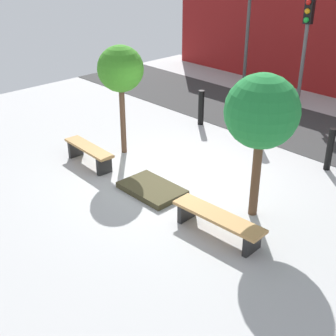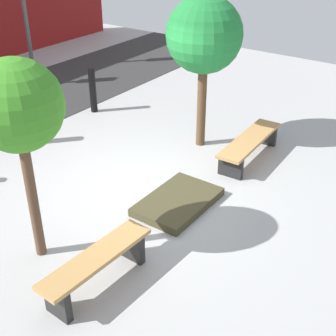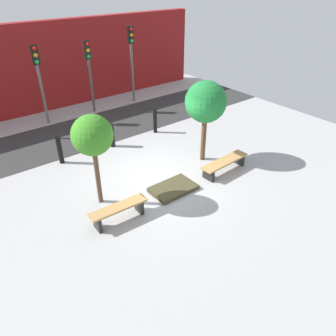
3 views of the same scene
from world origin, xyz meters
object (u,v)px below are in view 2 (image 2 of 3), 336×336
tree_behind_right_bench (204,36)px  bollard_center (93,90)px  planter_bed (178,202)px  bench_right (250,144)px  bench_left (97,264)px  tree_behind_left_bench (17,108)px  bollard_left (20,123)px

tree_behind_right_bench → bollard_center: (0.00, 2.92, -1.64)m
planter_bed → bench_right: bearing=-5.5°
bench_left → planter_bed: bearing=8.0°
tree_behind_left_bench → tree_behind_right_bench: (4.16, 0.00, -0.00)m
planter_bed → bollard_left: 3.83m
tree_behind_left_bench → bench_right: bearing=-14.6°
bench_left → tree_behind_left_bench: bearing=92.5°
bench_right → tree_behind_right_bench: bearing=87.5°
tree_behind_right_bench → bollard_left: size_ratio=3.12×
bench_right → planter_bed: size_ratio=1.37×
planter_bed → bollard_center: 4.36m
bollard_center → planter_bed: bearing=-118.7°
bollard_left → planter_bed: bearing=-90.0°
bench_left → bollard_center: (4.16, 4.00, 0.19)m
bench_left → tree_behind_left_bench: 2.13m
planter_bed → tree_behind_right_bench: tree_behind_right_bench is taller
tree_behind_left_bench → planter_bed: bearing=-23.0°
planter_bed → tree_behind_right_bench: (2.08, 0.88, 2.10)m
bench_left → planter_bed: (2.08, 0.20, -0.27)m
tree_behind_right_bench → bollard_left: 3.97m
bench_right → bollard_left: size_ratio=2.08×
bench_right → bollard_left: 4.51m
bollard_left → tree_behind_left_bench: bearing=-125.4°
bench_right → planter_bed: (-2.08, 0.20, -0.25)m
bench_left → bench_right: 4.16m
bollard_center → tree_behind_left_bench: bearing=-144.9°
bench_right → tree_behind_right_bench: (0.00, 1.08, 1.85)m
bench_left → bollard_left: (2.08, 4.00, 0.13)m
bench_left → tree_behind_left_bench: tree_behind_left_bench is taller
bench_right → bollard_left: (-2.08, 4.00, 0.15)m
bollard_center → bollard_left: bearing=180.0°
bench_left → bench_right: bench_left is taller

